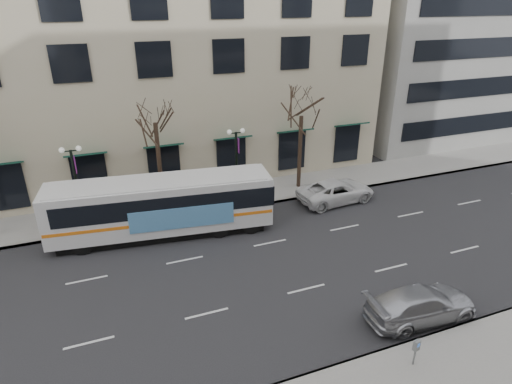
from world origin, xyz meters
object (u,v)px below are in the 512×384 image
lamp_post_right (237,162)px  tree_far_right (302,102)px  pay_station (416,347)px  tree_far_mid (154,107)px  lamp_post_left (77,183)px  silver_car (421,304)px  city_bus (163,205)px  white_pickup (336,191)px

lamp_post_right → tree_far_right: bearing=6.9°
pay_station → tree_far_mid: bearing=101.1°
lamp_post_left → silver_car: bearing=-45.8°
lamp_post_right → silver_car: bearing=-75.2°
lamp_post_left → lamp_post_right: size_ratio=1.00×
silver_car → pay_station: silver_car is taller
city_bus → pay_station: 15.40m
tree_far_mid → lamp_post_right: 6.41m
tree_far_right → white_pickup: size_ratio=1.47×
lamp_post_left → lamp_post_right: 10.00m
tree_far_mid → lamp_post_left: bearing=-173.1°
lamp_post_right → white_pickup: bearing=-20.3°
city_bus → silver_car: bearing=-44.4°
silver_car → pay_station: size_ratio=4.37×
tree_far_mid → lamp_post_right: size_ratio=1.64×
tree_far_right → pay_station: (-3.39, -16.89, -5.42)m
tree_far_mid → tree_far_right: tree_far_mid is taller
tree_far_right → silver_car: (-1.26, -14.72, -5.68)m
city_bus → pay_station: size_ratio=11.18×
tree_far_mid → tree_far_right: 10.01m
lamp_post_left → lamp_post_right: bearing=0.0°
city_bus → white_pickup: (11.85, 0.26, -1.14)m
tree_far_right → silver_car: 15.83m
city_bus → white_pickup: 11.91m
city_bus → tree_far_mid: bearing=89.4°
white_pickup → pay_station: 14.73m
tree_far_mid → lamp_post_left: (-4.99, -0.60, -3.96)m
city_bus → silver_car: city_bus is taller
tree_far_right → silver_car: size_ratio=1.58×
pay_station → tree_far_right: bearing=68.4°
tree_far_right → lamp_post_left: bearing=-177.7°
silver_car → lamp_post_left: bearing=46.8°
tree_far_right → city_bus: bearing=-162.8°
tree_far_mid → silver_car: tree_far_mid is taller
lamp_post_right → white_pickup: lamp_post_right is taller
tree_far_right → lamp_post_left: 15.40m
silver_car → pay_station: 3.05m
lamp_post_left → city_bus: bearing=-29.9°
tree_far_mid → tree_far_right: (10.00, -0.00, -0.48)m
white_pickup → pay_station: size_ratio=4.67×
tree_far_mid → pay_station: size_ratio=7.30×
lamp_post_right → silver_car: (3.74, -14.12, -2.20)m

